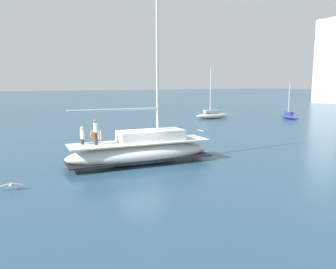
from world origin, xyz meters
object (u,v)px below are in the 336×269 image
Objects in this scene: moored_ketch_distant at (212,115)px; seagull at (11,185)px; moored_catamaran at (289,116)px; main_sailboat at (142,150)px.

moored_ketch_distant is 6.26× the size of seagull.
moored_ketch_distant reaches higher than moored_catamaran.
moored_catamaran is (-15.54, 29.52, -0.48)m from main_sailboat.
seagull is at bearing -64.66° from moored_catamaran.
main_sailboat is 28.69m from moored_ketch_distant.
moored_ketch_distant is (-20.82, 19.73, -0.35)m from main_sailboat.
main_sailboat is 2.57× the size of moored_catamaran.
moored_ketch_distant is at bearing -118.32° from moored_catamaran.
moored_ketch_distant reaches higher than seagull.
moored_catamaran is at bearing 61.68° from moored_ketch_distant.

